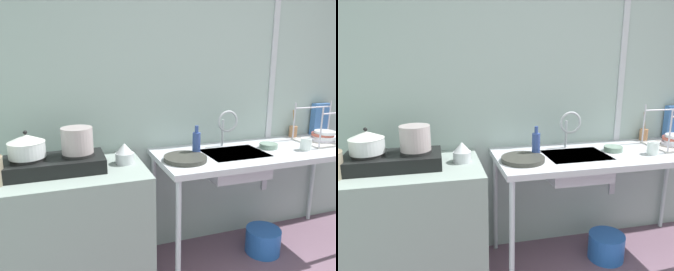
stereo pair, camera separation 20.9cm
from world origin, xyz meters
TOP-DOWN VIEW (x-y plane):
  - wall_back at (0.00, 1.88)m, footprint 4.69×0.10m
  - wall_metal_strip at (0.41, 1.82)m, footprint 0.05×0.01m
  - counter_concrete at (-1.35, 1.52)m, footprint 1.13×0.62m
  - counter_sink at (0.15, 1.52)m, footprint 1.64×0.62m
  - stove at (-1.33, 1.52)m, footprint 0.59×0.30m
  - pot_on_left_burner at (-1.48, 1.52)m, footprint 0.21×0.21m
  - pot_on_right_burner at (-1.19, 1.52)m, footprint 0.19×0.19m
  - percolator at (-0.90, 1.53)m, footprint 0.12×0.12m
  - sink_basin at (-0.10, 1.51)m, footprint 0.44×0.33m
  - faucet at (-0.10, 1.64)m, footprint 0.17×0.09m
  - frying_pan at (-0.51, 1.45)m, footprint 0.29×0.29m
  - dish_rack at (0.75, 1.54)m, footprint 0.39×0.31m
  - cup_by_rack at (0.44, 1.40)m, footprint 0.08×0.08m
  - small_bowl_on_drainboard at (0.21, 1.53)m, footprint 0.14×0.14m
  - bottle_by_sink at (-0.39, 1.55)m, footprint 0.06×0.06m
  - cereal_box at (0.92, 1.78)m, footprint 0.16×0.06m
  - utensil_jar at (0.64, 1.77)m, footprint 0.07×0.07m
  - bucket_on_floor at (0.18, 1.47)m, footprint 0.27×0.27m

SIDE VIEW (x-z plane):
  - bucket_on_floor at x=0.18m, z-range 0.00..0.20m
  - counter_concrete at x=-1.35m, z-range 0.00..0.85m
  - sink_basin at x=-0.10m, z-range 0.68..0.85m
  - counter_sink at x=0.15m, z-range 0.36..1.21m
  - frying_pan at x=-0.51m, z-range 0.85..0.88m
  - small_bowl_on_drainboard at x=0.21m, z-range 0.85..0.88m
  - cup_by_rack at x=0.44m, z-range 0.85..0.94m
  - dish_rack at x=0.75m, z-range 0.74..1.05m
  - stove at x=-1.33m, z-range 0.84..0.95m
  - utensil_jar at x=0.64m, z-range 0.78..1.02m
  - percolator at x=-0.90m, z-range 0.85..0.98m
  - bottle_by_sink at x=-0.39m, z-range 0.83..1.04m
  - cereal_box at x=0.92m, z-range 0.85..1.13m
  - pot_on_left_burner at x=-1.48m, z-range 0.94..1.10m
  - pot_on_right_burner at x=-1.19m, z-range 0.95..1.11m
  - faucet at x=-0.10m, z-range 0.90..1.19m
  - wall_back at x=0.00m, z-range 0.00..2.41m
  - wall_metal_strip at x=0.41m, z-range 0.36..2.29m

